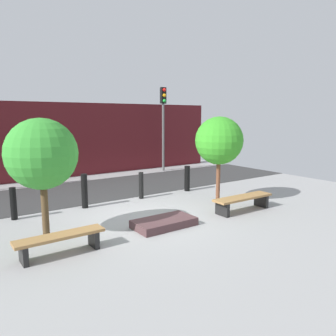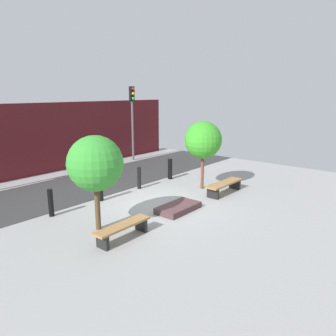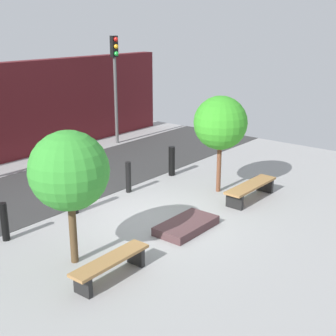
{
  "view_description": "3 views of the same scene",
  "coord_description": "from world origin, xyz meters",
  "px_view_note": "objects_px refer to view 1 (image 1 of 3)",
  "views": [
    {
      "loc": [
        -4.44,
        -7.42,
        2.72
      ],
      "look_at": [
        0.47,
        -0.48,
        1.37
      ],
      "focal_mm": 35.0,
      "sensor_mm": 36.0,
      "label": 1
    },
    {
      "loc": [
        -8.04,
        -7.24,
        3.82
      ],
      "look_at": [
        0.0,
        -0.54,
        1.38
      ],
      "focal_mm": 35.0,
      "sensor_mm": 36.0,
      "label": 2
    },
    {
      "loc": [
        -7.98,
        -6.88,
        4.61
      ],
      "look_at": [
        0.03,
        -0.41,
        1.37
      ],
      "focal_mm": 50.0,
      "sensor_mm": 36.0,
      "label": 3
    }
  ],
  "objects_px": {
    "bollard_center": "(141,185)",
    "traffic_light_mid_west": "(163,114)",
    "bollard_far_left": "(13,204)",
    "bollard_right": "(187,178)",
    "tree_behind_left_bench": "(42,154)",
    "bollard_left": "(84,191)",
    "bench_right": "(243,200)",
    "bench_left": "(60,240)",
    "planter_bed": "(164,223)",
    "tree_behind_right_bench": "(219,141)"
  },
  "relations": [
    {
      "from": "bollard_center",
      "to": "traffic_light_mid_west",
      "type": "bearing_deg",
      "value": 47.99
    },
    {
      "from": "bollard_far_left",
      "to": "bollard_right",
      "type": "bearing_deg",
      "value": 0.0
    },
    {
      "from": "tree_behind_left_bench",
      "to": "bollard_center",
      "type": "relative_size",
      "value": 3.04
    },
    {
      "from": "bollard_left",
      "to": "bollard_center",
      "type": "relative_size",
      "value": 1.17
    },
    {
      "from": "bollard_center",
      "to": "traffic_light_mid_west",
      "type": "distance_m",
      "value": 6.16
    },
    {
      "from": "traffic_light_mid_west",
      "to": "bench_right",
      "type": "bearing_deg",
      "value": -106.72
    },
    {
      "from": "tree_behind_left_bench",
      "to": "bench_right",
      "type": "bearing_deg",
      "value": -11.14
    },
    {
      "from": "bench_left",
      "to": "tree_behind_left_bench",
      "type": "bearing_deg",
      "value": 89.2
    },
    {
      "from": "planter_bed",
      "to": "bollard_right",
      "type": "distance_m",
      "value": 4.05
    },
    {
      "from": "traffic_light_mid_west",
      "to": "planter_bed",
      "type": "bearing_deg",
      "value": -124.38
    },
    {
      "from": "bollard_far_left",
      "to": "traffic_light_mid_west",
      "type": "height_order",
      "value": "traffic_light_mid_west"
    },
    {
      "from": "planter_bed",
      "to": "bench_left",
      "type": "bearing_deg",
      "value": -175.64
    },
    {
      "from": "tree_behind_left_bench",
      "to": "bollard_left",
      "type": "bearing_deg",
      "value": 49.59
    },
    {
      "from": "bench_right",
      "to": "tree_behind_left_bench",
      "type": "xyz_separation_m",
      "value": [
        -5.25,
        1.03,
        1.59
      ]
    },
    {
      "from": "bench_right",
      "to": "bollard_far_left",
      "type": "bearing_deg",
      "value": 152.71
    },
    {
      "from": "bollard_far_left",
      "to": "bollard_left",
      "type": "bearing_deg",
      "value": 0.0
    },
    {
      "from": "bench_left",
      "to": "tree_behind_left_bench",
      "type": "distance_m",
      "value": 1.91
    },
    {
      "from": "planter_bed",
      "to": "bollard_left",
      "type": "bearing_deg",
      "value": 109.47
    },
    {
      "from": "tree_behind_right_bench",
      "to": "traffic_light_mid_west",
      "type": "relative_size",
      "value": 0.66
    },
    {
      "from": "bollard_right",
      "to": "tree_behind_right_bench",
      "type": "bearing_deg",
      "value": -99.13
    },
    {
      "from": "bench_left",
      "to": "bollard_left",
      "type": "bearing_deg",
      "value": 60.19
    },
    {
      "from": "bollard_left",
      "to": "bollard_right",
      "type": "relative_size",
      "value": 1.12
    },
    {
      "from": "bench_right",
      "to": "tree_behind_left_bench",
      "type": "relative_size",
      "value": 0.73
    },
    {
      "from": "bench_right",
      "to": "bollard_right",
      "type": "height_order",
      "value": "bollard_right"
    },
    {
      "from": "bollard_far_left",
      "to": "bollard_right",
      "type": "xyz_separation_m",
      "value": [
        5.87,
        0.0,
        0.03
      ]
    },
    {
      "from": "traffic_light_mid_west",
      "to": "tree_behind_right_bench",
      "type": "bearing_deg",
      "value": -109.33
    },
    {
      "from": "tree_behind_left_bench",
      "to": "bollard_left",
      "type": "height_order",
      "value": "tree_behind_left_bench"
    },
    {
      "from": "tree_behind_left_bench",
      "to": "bollard_right",
      "type": "distance_m",
      "value": 6.06
    },
    {
      "from": "bench_right",
      "to": "bollard_left",
      "type": "height_order",
      "value": "bollard_left"
    },
    {
      "from": "planter_bed",
      "to": "bollard_center",
      "type": "bearing_deg",
      "value": 70.53
    },
    {
      "from": "bench_left",
      "to": "tree_behind_right_bench",
      "type": "relative_size",
      "value": 0.64
    },
    {
      "from": "bench_left",
      "to": "traffic_light_mid_west",
      "type": "bearing_deg",
      "value": 43.36
    },
    {
      "from": "bollard_far_left",
      "to": "bollard_center",
      "type": "height_order",
      "value": "bollard_center"
    },
    {
      "from": "planter_bed",
      "to": "bollard_right",
      "type": "xyz_separation_m",
      "value": [
        2.93,
        2.77,
        0.36
      ]
    },
    {
      "from": "planter_bed",
      "to": "bollard_far_left",
      "type": "height_order",
      "value": "bollard_far_left"
    },
    {
      "from": "bollard_far_left",
      "to": "bench_right",
      "type": "bearing_deg",
      "value": -28.09
    },
    {
      "from": "bollard_center",
      "to": "bollard_right",
      "type": "height_order",
      "value": "bollard_right"
    },
    {
      "from": "tree_behind_right_bench",
      "to": "bollard_far_left",
      "type": "xyz_separation_m",
      "value": [
        -5.56,
        1.93,
        -1.54
      ]
    },
    {
      "from": "bench_right",
      "to": "tree_behind_left_bench",
      "type": "height_order",
      "value": "tree_behind_left_bench"
    },
    {
      "from": "bollard_left",
      "to": "bollard_right",
      "type": "bearing_deg",
      "value": 0.0
    },
    {
      "from": "tree_behind_right_bench",
      "to": "bollard_right",
      "type": "bearing_deg",
      "value": 80.87
    },
    {
      "from": "tree_behind_left_bench",
      "to": "traffic_light_mid_west",
      "type": "relative_size",
      "value": 0.66
    },
    {
      "from": "bollard_center",
      "to": "bollard_left",
      "type": "bearing_deg",
      "value": 180.0
    },
    {
      "from": "tree_behind_left_bench",
      "to": "planter_bed",
      "type": "bearing_deg",
      "value": -17.62
    },
    {
      "from": "tree_behind_right_bench",
      "to": "bollard_far_left",
      "type": "relative_size",
      "value": 3.12
    },
    {
      "from": "tree_behind_left_bench",
      "to": "traffic_light_mid_west",
      "type": "xyz_separation_m",
      "value": [
        7.41,
        6.16,
        0.9
      ]
    },
    {
      "from": "planter_bed",
      "to": "tree_behind_left_bench",
      "type": "height_order",
      "value": "tree_behind_left_bench"
    },
    {
      "from": "tree_behind_right_bench",
      "to": "traffic_light_mid_west",
      "type": "distance_m",
      "value": 6.58
    },
    {
      "from": "bollard_left",
      "to": "bollard_far_left",
      "type": "bearing_deg",
      "value": 180.0
    },
    {
      "from": "bench_left",
      "to": "planter_bed",
      "type": "relative_size",
      "value": 1.14
    }
  ]
}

